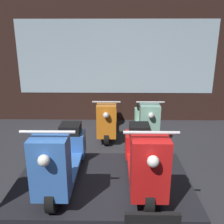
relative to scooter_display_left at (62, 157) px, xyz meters
The scene contains 6 objects.
shop_wall_back 3.51m from the scooter_display_left, 79.09° to the left, with size 8.47×0.09×3.20m.
display_platform 0.69m from the scooter_display_left, ahead, with size 2.16×1.47×0.31m.
scooter_display_left is the anchor object (origin of this frame).
scooter_display_right 0.97m from the scooter_display_left, ahead, with size 0.52×1.54×0.87m.
scooter_backrow_0 2.37m from the scooter_display_left, 78.66° to the left, with size 0.52×1.54×0.87m.
scooter_backrow_1 2.65m from the scooter_display_left, 61.01° to the left, with size 0.52×1.54×0.87m.
Camera 1 is at (0.00, -1.82, 2.03)m, focal length 40.00 mm.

